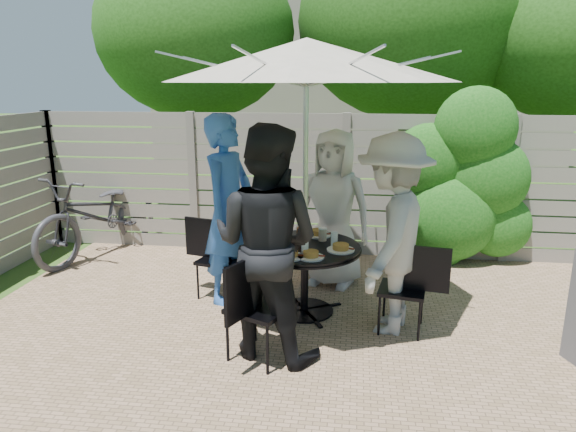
# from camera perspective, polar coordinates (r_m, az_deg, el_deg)

# --- Properties ---
(backyard_envelope) EXTENTS (60.00, 60.00, 5.00)m
(backyard_envelope) POSITION_cam_1_polar(r_m,az_deg,el_deg) (13.76, 7.74, 16.27)
(backyard_envelope) COLOR #33571B
(backyard_envelope) RESTS_ON ground
(patio_table) EXTENTS (1.32, 1.32, 0.70)m
(patio_table) POSITION_cam_1_polar(r_m,az_deg,el_deg) (5.00, 1.86, -5.62)
(patio_table) COLOR black
(patio_table) RESTS_ON ground
(umbrella) EXTENTS (3.32, 3.32, 2.59)m
(umbrella) POSITION_cam_1_polar(r_m,az_deg,el_deg) (4.68, 2.06, 16.91)
(umbrella) COLOR silver
(umbrella) RESTS_ON ground
(chair_back) EXTENTS (0.49, 0.63, 0.83)m
(chair_back) POSITION_cam_1_polar(r_m,az_deg,el_deg) (5.93, 5.35, -4.78)
(chair_back) COLOR black
(chair_back) RESTS_ON ground
(person_back) EXTENTS (0.97, 0.77, 1.74)m
(person_back) POSITION_cam_1_polar(r_m,az_deg,el_deg) (5.63, 5.07, 0.76)
(person_back) COLOR beige
(person_back) RESTS_ON ground
(chair_left) EXTENTS (0.65, 0.50, 0.85)m
(chair_left) POSITION_cam_1_polar(r_m,az_deg,el_deg) (5.49, -7.59, -6.44)
(chair_left) COLOR black
(chair_left) RESTS_ON ground
(person_left) EXTENTS (0.64, 0.81, 1.93)m
(person_left) POSITION_cam_1_polar(r_m,az_deg,el_deg) (5.21, -6.59, 0.64)
(person_left) COLOR blue
(person_left) RESTS_ON ground
(chair_front) EXTENTS (0.59, 0.71, 0.93)m
(chair_front) POSITION_cam_1_polar(r_m,az_deg,el_deg) (4.28, -3.17, -12.38)
(chair_front) COLOR black
(chair_front) RESTS_ON ground
(person_front) EXTENTS (1.10, 0.96, 1.93)m
(person_front) POSITION_cam_1_polar(r_m,az_deg,el_deg) (4.12, -2.43, -3.12)
(person_front) COLOR black
(person_front) RESTS_ON ground
(chair_right) EXTENTS (0.63, 0.47, 0.84)m
(chair_right) POSITION_cam_1_polar(r_m,az_deg,el_deg) (4.84, 12.64, -9.73)
(chair_right) COLOR black
(chair_right) RESTS_ON ground
(person_right) EXTENTS (0.98, 1.31, 1.82)m
(person_right) POSITION_cam_1_polar(r_m,az_deg,el_deg) (4.63, 11.47, -2.11)
(person_right) COLOR #9F9F9B
(person_right) RESTS_ON ground
(plate_back) EXTENTS (0.26, 0.26, 0.06)m
(plate_back) POSITION_cam_1_polar(r_m,az_deg,el_deg) (5.24, 3.36, -1.94)
(plate_back) COLOR white
(plate_back) RESTS_ON patio_table
(plate_left) EXTENTS (0.26, 0.26, 0.06)m
(plate_left) POSITION_cam_1_polar(r_m,az_deg,el_deg) (5.06, -1.90, -2.54)
(plate_left) COLOR white
(plate_left) RESTS_ON patio_table
(plate_front) EXTENTS (0.26, 0.26, 0.06)m
(plate_front) POSITION_cam_1_polar(r_m,az_deg,el_deg) (4.60, 0.20, -4.31)
(plate_front) COLOR white
(plate_front) RESTS_ON patio_table
(plate_right) EXTENTS (0.26, 0.26, 0.06)m
(plate_right) POSITION_cam_1_polar(r_m,az_deg,el_deg) (4.80, 5.88, -3.57)
(plate_right) COLOR white
(plate_right) RESTS_ON patio_table
(plate_extra) EXTENTS (0.24, 0.24, 0.06)m
(plate_extra) POSITION_cam_1_polar(r_m,az_deg,el_deg) (4.59, 2.56, -4.38)
(plate_extra) COLOR white
(plate_extra) RESTS_ON patio_table
(glass_left) EXTENTS (0.07, 0.07, 0.14)m
(glass_left) POSITION_cam_1_polar(r_m,az_deg,el_deg) (4.91, -1.38, -2.51)
(glass_left) COLOR silver
(glass_left) RESTS_ON patio_table
(glass_front) EXTENTS (0.07, 0.07, 0.14)m
(glass_front) POSITION_cam_1_polar(r_m,az_deg,el_deg) (4.64, 1.89, -3.57)
(glass_front) COLOR silver
(glass_front) RESTS_ON patio_table
(glass_right) EXTENTS (0.07, 0.07, 0.14)m
(glass_right) POSITION_cam_1_polar(r_m,az_deg,el_deg) (4.91, 5.16, -2.56)
(glass_right) COLOR silver
(glass_right) RESTS_ON patio_table
(syrup_jug) EXTENTS (0.09, 0.09, 0.16)m
(syrup_jug) POSITION_cam_1_polar(r_m,az_deg,el_deg) (4.97, 1.46, -2.19)
(syrup_jug) COLOR #59280C
(syrup_jug) RESTS_ON patio_table
(coffee_cup) EXTENTS (0.08, 0.08, 0.12)m
(coffee_cup) POSITION_cam_1_polar(r_m,az_deg,el_deg) (5.07, 3.87, -2.10)
(coffee_cup) COLOR #C6B293
(coffee_cup) RESTS_ON patio_table
(bicycle) EXTENTS (1.32, 2.21, 1.10)m
(bicycle) POSITION_cam_1_polar(r_m,az_deg,el_deg) (7.10, -20.17, 0.17)
(bicycle) COLOR #333338
(bicycle) RESTS_ON ground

